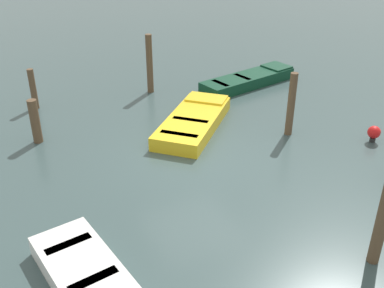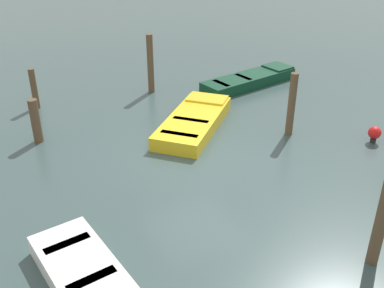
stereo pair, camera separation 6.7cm
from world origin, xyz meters
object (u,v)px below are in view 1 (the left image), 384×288
object	(u,v)px
mooring_piling_far_left	(33,89)
mooring_piling_center	(383,215)
mooring_piling_near_left	(150,64)
rowboat_yellow	(194,121)
mooring_piling_near_right	(291,104)
mooring_piling_mid_left	(35,121)
rowboat_dark_green	(249,80)
marker_buoy	(374,133)

from	to	relation	value
mooring_piling_far_left	mooring_piling_center	bearing A→B (deg)	23.54
mooring_piling_near_left	rowboat_yellow	bearing A→B (deg)	1.08
mooring_piling_near_right	mooring_piling_center	bearing A→B (deg)	-19.93
mooring_piling_near_left	mooring_piling_mid_left	bearing A→B (deg)	-62.55
rowboat_dark_green	marker_buoy	world-z (taller)	marker_buoy
mooring_piling_center	mooring_piling_near_left	size ratio (longest dim) A/B	1.03
mooring_piling_center	mooring_piling_near_right	world-z (taller)	mooring_piling_center
mooring_piling_mid_left	mooring_piling_near_left	size ratio (longest dim) A/B	0.61
mooring_piling_mid_left	mooring_piling_near_right	xyz separation A→B (m)	(2.71, 6.64, 0.30)
rowboat_dark_green	marker_buoy	bearing A→B (deg)	-94.36
rowboat_yellow	mooring_piling_near_right	world-z (taller)	mooring_piling_near_right
mooring_piling_near_right	marker_buoy	distance (m)	2.43
rowboat_yellow	mooring_piling_center	distance (m)	6.70
mooring_piling_center	mooring_piling_mid_left	world-z (taller)	mooring_piling_center
mooring_piling_far_left	mooring_piling_near_left	size ratio (longest dim) A/B	0.64
mooring_piling_center	marker_buoy	bearing A→B (deg)	134.37
rowboat_dark_green	mooring_piling_far_left	size ratio (longest dim) A/B	3.01
rowboat_dark_green	mooring_piling_near_left	xyz separation A→B (m)	(-0.97, -3.51, 0.82)
mooring_piling_near_right	marker_buoy	bearing A→B (deg)	51.71
rowboat_dark_green	marker_buoy	xyz separation A→B (m)	(5.41, 0.69, 0.07)
mooring_piling_center	marker_buoy	distance (m)	5.19
mooring_piling_center	rowboat_yellow	bearing A→B (deg)	-175.94
marker_buoy	mooring_piling_center	bearing A→B (deg)	-45.63
rowboat_dark_green	mooring_piling_mid_left	xyz separation A→B (m)	(1.25, -7.79, 0.42)
mooring_piling_center	mooring_piling_mid_left	size ratio (longest dim) A/B	1.68
rowboat_yellow	mooring_piling_far_left	size ratio (longest dim) A/B	2.62
mooring_piling_mid_left	mooring_piling_near_left	bearing A→B (deg)	117.45
mooring_piling_mid_left	marker_buoy	bearing A→B (deg)	63.86
mooring_piling_center	mooring_piling_far_left	distance (m)	11.20
rowboat_dark_green	mooring_piling_center	size ratio (longest dim) A/B	1.89
marker_buoy	mooring_piling_near_right	bearing A→B (deg)	-128.29
mooring_piling_near_left	marker_buoy	bearing A→B (deg)	33.35
mooring_piling_center	mooring_piling_near_right	bearing A→B (deg)	160.07
rowboat_yellow	mooring_piling_near_left	bearing A→B (deg)	45.50
mooring_piling_far_left	mooring_piling_near_left	xyz separation A→B (m)	(0.29, 3.94, 0.37)
mooring_piling_far_left	mooring_piling_near_right	size ratio (longest dim) A/B	0.72
rowboat_yellow	mooring_piling_mid_left	size ratio (longest dim) A/B	2.76
rowboat_dark_green	mooring_piling_far_left	world-z (taller)	mooring_piling_far_left
rowboat_dark_green	mooring_piling_near_left	size ratio (longest dim) A/B	1.94
mooring_piling_near_left	marker_buoy	xyz separation A→B (m)	(6.38, 4.20, -0.75)
mooring_piling_near_left	mooring_piling_near_right	xyz separation A→B (m)	(4.93, 2.36, -0.10)
rowboat_yellow	mooring_piling_mid_left	bearing A→B (deg)	119.99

